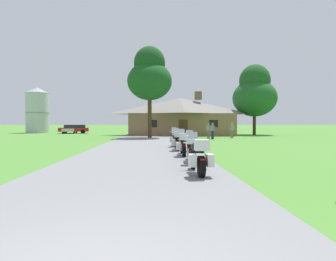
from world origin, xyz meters
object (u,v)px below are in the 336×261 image
(motorcycle_black_nearest_to_camera, at_px, (198,157))
(motorcycle_white_second_in_row, at_px, (191,149))
(parked_silver_sedan_far_left, at_px, (70,129))
(motorcycle_orange_fourth_in_row, at_px, (177,141))
(tree_by_lodge_front, at_px, (150,76))
(motorcycle_green_farthest_in_row, at_px, (175,138))
(motorcycle_white_third_in_row, at_px, (183,144))
(bystander_gray_shirt_beside_signpost, at_px, (209,130))
(bystander_gray_shirt_by_tree, at_px, (213,130))
(metal_silo_distant, at_px, (37,110))
(parked_red_suv_far_left, at_px, (74,129))
(tree_right_of_lodge, at_px, (255,93))
(bystander_gray_shirt_near_lodge, at_px, (232,129))

(motorcycle_black_nearest_to_camera, relative_size, motorcycle_white_second_in_row, 1.00)
(motorcycle_white_second_in_row, distance_m, parked_silver_sedan_far_left, 37.77)
(motorcycle_orange_fourth_in_row, bearing_deg, tree_by_lodge_front, 99.10)
(motorcycle_white_second_in_row, bearing_deg, motorcycle_green_farthest_in_row, 94.63)
(motorcycle_white_third_in_row, relative_size, parked_silver_sedan_far_left, 0.47)
(motorcycle_orange_fourth_in_row, bearing_deg, bystander_gray_shirt_beside_signpost, 72.91)
(bystander_gray_shirt_by_tree, bearing_deg, metal_silo_distant, -164.11)
(bystander_gray_shirt_beside_signpost, xyz_separation_m, parked_red_suv_far_left, (-18.75, 15.68, -0.17))
(motorcycle_black_nearest_to_camera, xyz_separation_m, parked_silver_sedan_far_left, (-15.23, 37.23, 0.03))
(motorcycle_white_second_in_row, xyz_separation_m, motorcycle_white_third_in_row, (-0.06, 2.37, -0.01))
(motorcycle_black_nearest_to_camera, height_order, tree_right_of_lodge, tree_right_of_lodge)
(tree_right_of_lodge, bearing_deg, bystander_gray_shirt_beside_signpost, -132.45)
(tree_by_lodge_front, height_order, tree_right_of_lodge, tree_by_lodge_front)
(tree_by_lodge_front, height_order, parked_red_suv_far_left, tree_by_lodge_front)
(motorcycle_orange_fourth_in_row, relative_size, metal_silo_distant, 0.27)
(motorcycle_white_second_in_row, height_order, parked_red_suv_far_left, parked_red_suv_far_left)
(motorcycle_black_nearest_to_camera, height_order, motorcycle_green_farthest_in_row, same)
(tree_by_lodge_front, bearing_deg, motorcycle_green_farthest_in_row, -80.52)
(tree_by_lodge_front, bearing_deg, tree_right_of_lodge, 28.37)
(motorcycle_green_farthest_in_row, distance_m, metal_silo_distant, 36.78)
(motorcycle_orange_fourth_in_row, relative_size, tree_right_of_lodge, 0.21)
(motorcycle_white_second_in_row, distance_m, motorcycle_orange_fourth_in_row, 5.06)
(motorcycle_orange_fourth_in_row, xyz_separation_m, tree_by_lodge_front, (-1.91, 14.35, 6.24))
(motorcycle_green_farthest_in_row, relative_size, tree_by_lodge_front, 0.21)
(tree_by_lodge_front, bearing_deg, bystander_gray_shirt_near_lodge, -0.58)
(motorcycle_white_second_in_row, height_order, bystander_gray_shirt_beside_signpost, bystander_gray_shirt_beside_signpost)
(tree_right_of_lodge, relative_size, parked_red_suv_far_left, 2.05)
(motorcycle_black_nearest_to_camera, xyz_separation_m, parked_red_suv_far_left, (-14.35, 36.61, 0.17))
(tree_right_of_lodge, distance_m, parked_silver_sedan_far_left, 29.36)
(motorcycle_white_second_in_row, xyz_separation_m, bystander_gray_shirt_beside_signpost, (4.30, 18.23, 0.33))
(motorcycle_orange_fourth_in_row, height_order, parked_red_suv_far_left, parked_red_suv_far_left)
(metal_silo_distant, distance_m, parked_red_suv_far_left, 8.56)
(motorcycle_white_third_in_row, height_order, bystander_gray_shirt_near_lodge, bystander_gray_shirt_near_lodge)
(motorcycle_white_second_in_row, relative_size, parked_silver_sedan_far_left, 0.47)
(bystander_gray_shirt_beside_signpost, xyz_separation_m, bystander_gray_shirt_by_tree, (0.22, -1.05, 0.00))
(bystander_gray_shirt_near_lodge, bearing_deg, bystander_gray_shirt_beside_signpost, -159.91)
(bystander_gray_shirt_by_tree, bearing_deg, parked_silver_sedan_far_left, -167.66)
(motorcycle_black_nearest_to_camera, bearing_deg, motorcycle_white_second_in_row, 85.85)
(motorcycle_orange_fourth_in_row, height_order, bystander_gray_shirt_beside_signpost, bystander_gray_shirt_beside_signpost)
(motorcycle_black_nearest_to_camera, distance_m, motorcycle_white_third_in_row, 5.08)
(tree_by_lodge_front, xyz_separation_m, parked_red_suv_far_left, (-12.41, 14.49, -6.08))
(metal_silo_distant, xyz_separation_m, parked_red_suv_far_left, (7.20, -3.42, -3.12))
(bystander_gray_shirt_near_lodge, relative_size, bystander_gray_shirt_beside_signpost, 1.00)
(motorcycle_black_nearest_to_camera, xyz_separation_m, motorcycle_orange_fourth_in_row, (-0.03, 7.77, 0.00))
(tree_by_lodge_front, relative_size, parked_silver_sedan_far_left, 2.29)
(motorcycle_orange_fourth_in_row, distance_m, motorcycle_green_farthest_in_row, 2.65)
(motorcycle_white_second_in_row, bearing_deg, tree_right_of_lodge, 69.14)
(motorcycle_white_second_in_row, relative_size, motorcycle_white_third_in_row, 1.00)
(motorcycle_black_nearest_to_camera, distance_m, bystander_gray_shirt_by_tree, 20.43)
(motorcycle_white_third_in_row, bearing_deg, parked_silver_sedan_far_left, 116.42)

